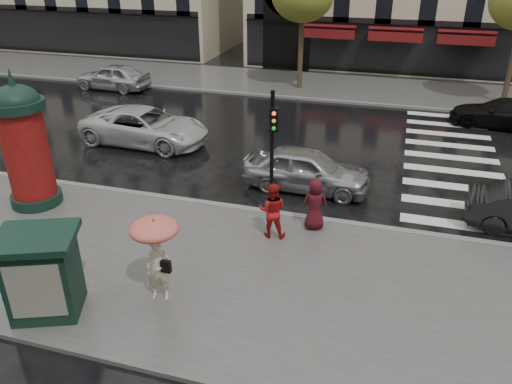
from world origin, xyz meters
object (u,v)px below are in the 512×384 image
(car_white, at_px, (145,126))
(woman_umbrella, at_px, (156,247))
(newsstand, at_px, (43,273))
(car_silver, at_px, (307,169))
(man_burgundy, at_px, (315,204))
(morris_column, at_px, (25,142))
(woman_red, at_px, (272,210))
(car_far_silver, at_px, (113,77))
(car_black, at_px, (502,113))
(traffic_light, at_px, (272,144))

(car_white, bearing_deg, woman_umbrella, -147.42)
(newsstand, distance_m, car_silver, 9.27)
(man_burgundy, distance_m, morris_column, 9.08)
(woman_red, xyz_separation_m, car_silver, (0.31, 3.54, -0.20))
(morris_column, xyz_separation_m, car_far_silver, (-5.25, 13.55, -1.47))
(woman_umbrella, height_order, car_white, woman_umbrella)
(car_white, height_order, car_black, car_white)
(woman_umbrella, bearing_deg, morris_column, 151.38)
(morris_column, relative_size, newsstand, 2.10)
(man_burgundy, xyz_separation_m, car_far_silver, (-14.18, 12.60, -0.15))
(car_silver, bearing_deg, woman_umbrella, 165.33)
(car_white, bearing_deg, traffic_light, -122.26)
(traffic_light, bearing_deg, newsstand, -123.14)
(woman_umbrella, relative_size, car_white, 0.40)
(car_silver, bearing_deg, car_white, 74.14)
(man_burgundy, bearing_deg, traffic_light, -31.29)
(woman_umbrella, distance_m, man_burgundy, 5.18)
(man_burgundy, relative_size, car_silver, 0.36)
(woman_red, relative_size, car_silver, 0.38)
(car_white, bearing_deg, morris_column, 176.49)
(man_burgundy, bearing_deg, car_silver, -92.33)
(morris_column, xyz_separation_m, traffic_light, (7.54, 1.28, 0.29))
(traffic_light, xyz_separation_m, car_silver, (0.62, 2.44, -1.77))
(woman_red, xyz_separation_m, car_white, (-7.13, 5.96, -0.19))
(man_burgundy, xyz_separation_m, morris_column, (-8.93, -0.95, 1.32))
(man_burgundy, relative_size, car_far_silver, 0.36)
(woman_umbrella, bearing_deg, man_burgundy, 55.70)
(morris_column, bearing_deg, car_silver, 24.52)
(morris_column, xyz_separation_m, newsstand, (3.80, -4.45, -1.06))
(woman_red, bearing_deg, car_silver, -102.07)
(newsstand, bearing_deg, car_far_silver, 116.69)
(traffic_light, relative_size, newsstand, 1.89)
(woman_red, distance_m, newsstand, 6.15)
(man_burgundy, distance_m, traffic_light, 2.15)
(woman_umbrella, height_order, car_silver, woman_umbrella)
(man_burgundy, xyz_separation_m, car_black, (6.63, 11.77, -0.24))
(morris_column, bearing_deg, newsstand, -49.46)
(man_burgundy, xyz_separation_m, traffic_light, (-1.39, 0.33, 1.61))
(car_white, distance_m, car_black, 16.24)
(traffic_light, height_order, newsstand, traffic_light)
(woman_umbrella, height_order, woman_red, woman_umbrella)
(traffic_light, height_order, car_silver, traffic_light)
(morris_column, distance_m, traffic_light, 7.66)
(woman_red, height_order, car_far_silver, woman_red)
(newsstand, xyz_separation_m, car_black, (11.76, 17.17, -0.50))
(morris_column, height_order, car_silver, morris_column)
(car_silver, distance_m, car_far_silver, 16.62)
(woman_red, relative_size, car_far_silver, 0.38)
(woman_umbrella, height_order, man_burgundy, woman_umbrella)
(car_silver, height_order, car_white, car_white)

